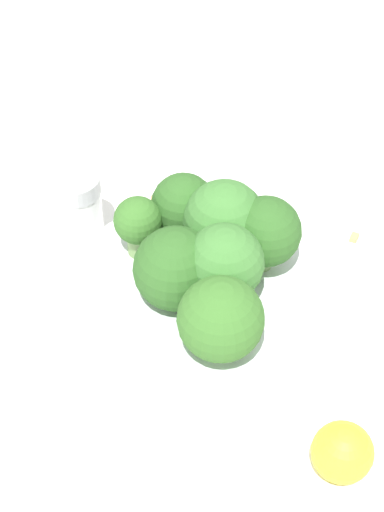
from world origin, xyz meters
TOP-DOWN VIEW (x-y plane):
  - ground_plane at (0.00, 0.00)m, footprint 3.00×3.00m
  - bowl at (0.00, 0.00)m, footprint 0.18×0.18m
  - broccoli_floret_0 at (0.04, -0.02)m, footprint 0.06×0.06m
  - broccoli_floret_1 at (-0.01, 0.01)m, footprint 0.06×0.06m
  - broccoli_floret_2 at (-0.01, -0.02)m, footprint 0.05×0.05m
  - broccoli_floret_3 at (0.03, -0.05)m, footprint 0.05×0.05m
  - broccoli_floret_4 at (0.03, 0.05)m, footprint 0.04×0.04m
  - broccoli_floret_5 at (-0.05, -0.03)m, footprint 0.06×0.06m
  - broccoli_floret_6 at (0.05, 0.02)m, footprint 0.05×0.05m
  - pepper_shaker at (0.08, 0.11)m, footprint 0.04×0.04m
  - lemon_wedge at (-0.09, -0.12)m, footprint 0.04×0.04m
  - almond_crumb_0 at (0.14, 0.06)m, footprint 0.01×0.01m
  - almond_crumb_1 at (0.13, -0.11)m, footprint 0.01×0.01m

SIDE VIEW (x-z plane):
  - ground_plane at x=0.00m, z-range 0.00..0.00m
  - almond_crumb_0 at x=0.14m, z-range 0.00..0.01m
  - almond_crumb_1 at x=0.13m, z-range 0.00..0.01m
  - lemon_wedge at x=-0.09m, z-range 0.00..0.04m
  - bowl at x=0.00m, z-range 0.00..0.05m
  - pepper_shaker at x=0.08m, z-range 0.00..0.07m
  - broccoli_floret_6 at x=0.05m, z-range 0.06..0.11m
  - broccoli_floret_1 at x=-0.01m, z-range 0.05..0.11m
  - broccoli_floret_4 at x=0.03m, z-range 0.06..0.11m
  - broccoli_floret_5 at x=-0.05m, z-range 0.06..0.12m
  - broccoli_floret_3 at x=0.03m, z-range 0.06..0.12m
  - broccoli_floret_0 at x=0.04m, z-range 0.06..0.12m
  - broccoli_floret_2 at x=-0.01m, z-range 0.06..0.12m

